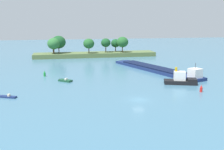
% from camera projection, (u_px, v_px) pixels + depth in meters
% --- Properties ---
extents(ground_plane, '(400.00, 400.00, 0.00)m').
position_uv_depth(ground_plane, '(139.00, 100.00, 61.89)').
color(ground_plane, teal).
extents(treeline_island, '(60.81, 10.25, 10.61)m').
position_uv_depth(treeline_island, '(89.00, 49.00, 133.03)').
color(treeline_island, '#566B3D').
rests_on(treeline_island, ground).
extents(tugboat, '(9.79, 6.16, 4.89)m').
position_uv_depth(tugboat, '(181.00, 80.00, 76.97)').
color(tugboat, black).
rests_on(tugboat, ground).
extents(small_motorboat, '(4.58, 2.87, 0.89)m').
position_uv_depth(small_motorboat, '(8.00, 97.00, 63.62)').
color(small_motorboat, navy).
rests_on(small_motorboat, ground).
extents(cargo_barge, '(20.56, 42.65, 5.58)m').
position_uv_depth(cargo_barge, '(156.00, 69.00, 96.58)').
color(cargo_barge, navy).
rests_on(cargo_barge, ground).
extents(fishing_skiff, '(4.33, 4.03, 1.04)m').
position_uv_depth(fishing_skiff, '(65.00, 80.00, 80.23)').
color(fishing_skiff, '#19472D').
rests_on(fishing_skiff, ground).
extents(channel_buoy_red, '(0.70, 0.70, 1.90)m').
position_uv_depth(channel_buoy_red, '(201.00, 89.00, 68.52)').
color(channel_buoy_red, red).
rests_on(channel_buoy_red, ground).
extents(channel_buoy_green, '(0.70, 0.70, 1.90)m').
position_uv_depth(channel_buoy_green, '(45.00, 74.00, 87.51)').
color(channel_buoy_green, green).
rests_on(channel_buoy_green, ground).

